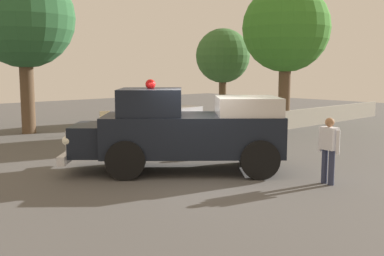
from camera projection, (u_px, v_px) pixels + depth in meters
The scene contains 12 objects.
ground_plane at pixel (198, 176), 12.07m from camera, with size 60.00×60.00×0.00m, color #514F4C.
vintage_fire_truck at pixel (184, 129), 12.56m from camera, with size 5.89×5.57×2.59m.
classic_hot_rod at pixel (164, 124), 17.31m from camera, with size 2.93×4.69×1.46m.
lawn_chair_near_truck at pixel (243, 137), 15.16m from camera, with size 0.60×0.59×1.02m.
lawn_chair_by_car at pixel (106, 121), 19.89m from camera, with size 0.59×0.58×1.02m.
spectator_seated at pixel (241, 133), 15.26m from camera, with size 0.48×0.60×1.29m.
spectator_standing at pixel (329, 146), 11.12m from camera, with size 0.33×0.65×1.68m.
oak_tree_left at pixel (24, 18), 19.55m from camera, with size 4.40×4.40×7.32m.
oak_tree_right at pixel (223, 56), 25.94m from camera, with size 3.14×3.14×5.21m.
oak_tree_distant at pixel (286, 29), 21.07m from camera, with size 4.12×4.12×6.84m.
traffic_cone at pixel (197, 144), 15.43m from camera, with size 0.40×0.40×0.64m.
background_fence at pixel (323, 115), 23.59m from camera, with size 11.76×0.12×0.90m.
Camera 1 is at (-8.12, -8.57, 2.86)m, focal length 41.92 mm.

